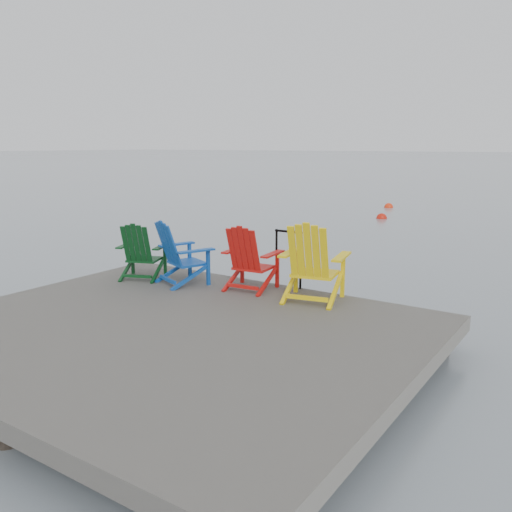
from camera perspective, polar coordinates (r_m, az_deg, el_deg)
The scene contains 9 objects.
ground at distance 7.00m, azimuth -8.92°, elevation -11.18°, with size 400.00×400.00×0.00m, color gray.
dock at distance 6.88m, azimuth -9.01°, elevation -8.51°, with size 6.00×5.00×1.40m.
handrail at distance 8.45m, azimuth 3.44°, elevation 0.31°, with size 0.48×0.04×0.90m.
chair_green at distance 9.15m, azimuth -12.00°, elevation 0.52°, with size 0.91×0.87×0.94m.
chair_blue at distance 8.71m, azimuth -8.02°, elevation 0.36°, with size 0.98×0.94×1.01m.
chair_red at distance 8.27m, azimuth -0.68°, elevation -0.18°, with size 0.85×0.80×1.00m.
chair_yellow at distance 7.69m, azimuth 5.96°, elevation -0.61°, with size 1.03×0.98×1.14m.
buoy_a at distance 20.66m, azimuth 13.08°, elevation 3.87°, with size 0.39×0.39×0.39m, color red.
buoy_b at distance 24.35m, azimuth 13.79°, elevation 4.98°, with size 0.39×0.39×0.39m, color red.
Camera 1 is at (4.43, -4.70, 2.71)m, focal length 38.00 mm.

